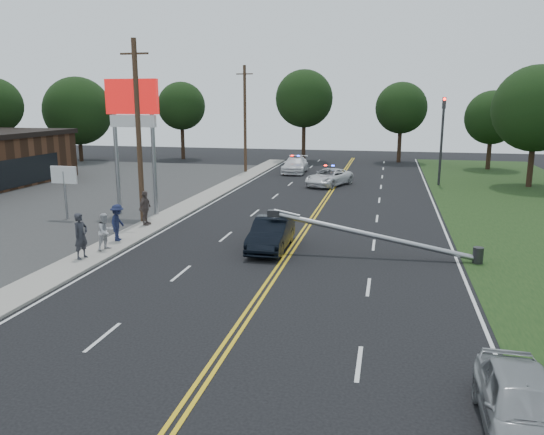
% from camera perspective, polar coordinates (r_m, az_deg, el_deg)
% --- Properties ---
extents(ground, '(120.00, 120.00, 0.00)m').
position_cam_1_polar(ground, '(16.93, -3.09, -11.07)').
color(ground, black).
rests_on(ground, ground).
extents(sidewalk, '(1.80, 70.00, 0.12)m').
position_cam_1_polar(sidewalk, '(28.75, -13.98, -1.41)').
color(sidewalk, gray).
rests_on(sidewalk, ground).
extents(centerline_yellow, '(0.36, 80.00, 0.00)m').
position_cam_1_polar(centerline_yellow, '(26.18, 2.76, -2.50)').
color(centerline_yellow, gold).
rests_on(centerline_yellow, ground).
extents(pylon_sign, '(3.20, 0.35, 8.00)m').
position_cam_1_polar(pylon_sign, '(32.48, -14.75, 10.70)').
color(pylon_sign, gray).
rests_on(pylon_sign, ground).
extents(small_sign, '(1.60, 0.14, 3.10)m').
position_cam_1_polar(small_sign, '(32.83, -21.45, 3.83)').
color(small_sign, gray).
rests_on(small_sign, ground).
extents(traffic_signal, '(0.28, 0.41, 7.05)m').
position_cam_1_polar(traffic_signal, '(45.20, 17.82, 8.61)').
color(traffic_signal, '#2D2D30').
rests_on(traffic_signal, ground).
extents(fallen_streetlight, '(9.36, 0.44, 1.91)m').
position_cam_1_polar(fallen_streetlight, '(23.67, 12.00, -2.11)').
color(fallen_streetlight, '#2D2D30').
rests_on(fallen_streetlight, ground).
extents(utility_pole_mid, '(1.60, 0.28, 10.00)m').
position_cam_1_polar(utility_pole_mid, '(30.15, -14.17, 8.89)').
color(utility_pole_mid, '#382619').
rests_on(utility_pole_mid, ground).
extents(utility_pole_far, '(1.60, 0.28, 10.00)m').
position_cam_1_polar(utility_pole_far, '(50.78, -2.92, 10.52)').
color(utility_pole_far, '#382619').
rests_on(utility_pole_far, ground).
extents(tree_4, '(7.55, 7.55, 9.44)m').
position_cam_1_polar(tree_4, '(64.63, -20.17, 10.71)').
color(tree_4, black).
rests_on(tree_4, ground).
extents(tree_5, '(5.53, 5.53, 8.96)m').
position_cam_1_polar(tree_5, '(64.06, -9.71, 11.73)').
color(tree_5, black).
rests_on(tree_5, ground).
extents(tree_6, '(6.44, 6.44, 10.23)m').
position_cam_1_polar(tree_6, '(61.03, 3.48, 12.63)').
color(tree_6, black).
rests_on(tree_6, ground).
extents(tree_7, '(5.65, 5.65, 8.83)m').
position_cam_1_polar(tree_7, '(61.41, 13.73, 11.37)').
color(tree_7, black).
rests_on(tree_7, ground).
extents(tree_8, '(5.30, 5.30, 7.80)m').
position_cam_1_polar(tree_8, '(57.66, 22.59, 9.89)').
color(tree_8, black).
rests_on(tree_8, ground).
extents(tree_9, '(6.71, 6.71, 9.53)m').
position_cam_1_polar(tree_9, '(46.95, 26.57, 10.43)').
color(tree_9, black).
rests_on(tree_9, ground).
extents(crashed_sedan, '(1.63, 4.47, 1.47)m').
position_cam_1_polar(crashed_sedan, '(24.53, -0.10, -1.77)').
color(crashed_sedan, black).
rests_on(crashed_sedan, ground).
extents(waiting_sedan, '(1.72, 4.07, 1.38)m').
position_cam_1_polar(waiting_sedan, '(12.52, 25.35, -17.82)').
color(waiting_sedan, '#95999C').
rests_on(waiting_sedan, ground).
extents(emergency_a, '(3.95, 5.44, 1.37)m').
position_cam_1_polar(emergency_a, '(43.43, 6.15, 4.33)').
color(emergency_a, silver).
rests_on(emergency_a, ground).
extents(emergency_b, '(2.32, 5.32, 1.52)m').
position_cam_1_polar(emergency_b, '(51.04, 2.50, 5.67)').
color(emergency_b, white).
rests_on(emergency_b, ground).
extents(bystander_a, '(0.61, 0.80, 1.98)m').
position_cam_1_polar(bystander_a, '(24.08, -19.87, -1.86)').
color(bystander_a, '#282930').
rests_on(bystander_a, sidewalk).
extents(bystander_b, '(0.87, 0.98, 1.69)m').
position_cam_1_polar(bystander_b, '(25.18, -17.47, -1.44)').
color(bystander_b, silver).
rests_on(bystander_b, sidewalk).
extents(bystander_c, '(0.81, 1.23, 1.79)m').
position_cam_1_polar(bystander_c, '(26.62, -16.27, -0.52)').
color(bystander_c, '#181E3C').
rests_on(bystander_c, sidewalk).
extents(bystander_d, '(0.53, 1.13, 1.89)m').
position_cam_1_polar(bystander_d, '(29.62, -13.50, 1.01)').
color(bystander_d, '#574A45').
rests_on(bystander_d, sidewalk).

